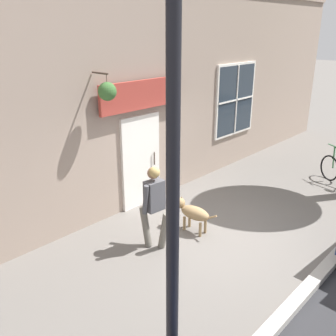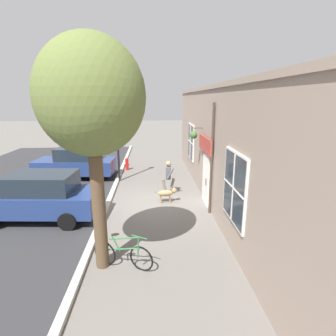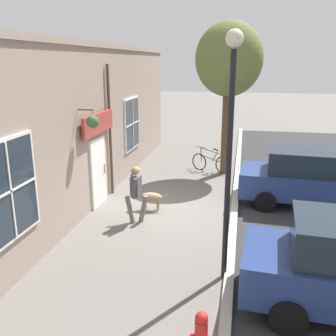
{
  "view_description": "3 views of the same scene",
  "coord_description": "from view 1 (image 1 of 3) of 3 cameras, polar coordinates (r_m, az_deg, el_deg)",
  "views": [
    {
      "loc": [
        3.68,
        -5.43,
        3.85
      ],
      "look_at": [
        -0.46,
        -1.0,
        1.58
      ],
      "focal_mm": 40.0,
      "sensor_mm": 36.0,
      "label": 1
    },
    {
      "loc": [
        0.13,
        10.39,
        4.34
      ],
      "look_at": [
        -0.59,
        -0.61,
        1.43
      ],
      "focal_mm": 28.0,
      "sensor_mm": 36.0,
      "label": 2
    },
    {
      "loc": [
        2.1,
        -10.42,
        4.32
      ],
      "look_at": [
        -0.17,
        0.85,
        1.02
      ],
      "focal_mm": 40.0,
      "sensor_mm": 36.0,
      "label": 3
    }
  ],
  "objects": [
    {
      "name": "ground_plane",
      "position": [
        7.61,
        7.84,
        -10.1
      ],
      "size": [
        90.0,
        90.0,
        0.0
      ],
      "primitive_type": "plane",
      "color": "#66605B"
    },
    {
      "name": "storefront_facade",
      "position": [
        8.22,
        -4.95,
        10.53
      ],
      "size": [
        0.95,
        18.0,
        4.86
      ],
      "color": "gray",
      "rests_on": "ground_plane"
    },
    {
      "name": "pedestrian_walking",
      "position": [
        6.73,
        -2.11,
        -5.0
      ],
      "size": [
        0.65,
        0.58,
        1.61
      ],
      "color": "#6B665B",
      "rests_on": "ground_plane"
    },
    {
      "name": "dog_on_leash",
      "position": [
        7.52,
        3.72,
        -6.69
      ],
      "size": [
        1.06,
        0.33,
        0.65
      ],
      "color": "#997A51",
      "rests_on": "ground_plane"
    },
    {
      "name": "street_lamp",
      "position": [
        2.75,
        0.79,
        6.32
      ],
      "size": [
        0.32,
        0.32,
        4.86
      ],
      "color": "black",
      "rests_on": "ground_plane"
    }
  ]
}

